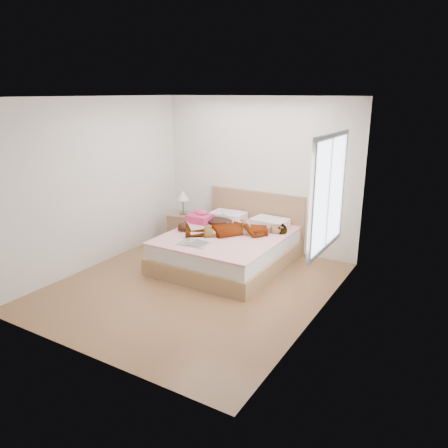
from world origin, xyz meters
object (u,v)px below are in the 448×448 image
at_px(woman, 237,227).
at_px(plush_toy, 183,226).
at_px(nightstand, 184,226).
at_px(bed, 230,246).
at_px(towel, 200,217).
at_px(coffee_mug, 216,234).
at_px(phone, 223,212).
at_px(magazine, 193,243).

relative_size(woman, plush_toy, 6.08).
distance_m(plush_toy, nightstand, 0.89).
distance_m(bed, nightstand, 1.25).
xyz_separation_m(woman, plush_toy, (-0.81, -0.32, -0.04)).
bearing_deg(plush_toy, woman, 21.47).
height_order(towel, nightstand, nightstand).
height_order(coffee_mug, plush_toy, plush_toy).
height_order(woman, nightstand, nightstand).
height_order(woman, bed, bed).
height_order(towel, plush_toy, towel).
xyz_separation_m(phone, magazine, (0.18, -1.16, -0.17)).
relative_size(bed, towel, 5.19).
height_order(phone, plush_toy, phone).
distance_m(woman, magazine, 0.84).
bearing_deg(magazine, coffee_mug, 75.83).
bearing_deg(woman, coffee_mug, -68.67).
bearing_deg(bed, plush_toy, -156.54).
xyz_separation_m(phone, bed, (0.38, -0.42, -0.42)).
xyz_separation_m(phone, nightstand, (-0.81, -0.03, -0.37)).
height_order(woman, coffee_mug, woman).
distance_m(bed, towel, 0.84).
distance_m(woman, nightstand, 1.39).
height_order(magazine, plush_toy, plush_toy).
bearing_deg(bed, phone, 132.64).
relative_size(woman, magazine, 3.37).
xyz_separation_m(coffee_mug, plush_toy, (-0.60, -0.01, 0.03)).
bearing_deg(phone, plush_toy, -148.11).
distance_m(bed, plush_toy, 0.82).
xyz_separation_m(magazine, plush_toy, (-0.49, 0.45, 0.06)).
xyz_separation_m(woman, towel, (-0.85, 0.23, -0.03)).
relative_size(bed, coffee_mug, 18.26).
relative_size(phone, plush_toy, 0.36).
relative_size(magazine, nightstand, 0.50).
bearing_deg(coffee_mug, nightstand, 148.50).
xyz_separation_m(phone, towel, (-0.35, -0.17, -0.10)).
bearing_deg(phone, towel, 170.49).
bearing_deg(towel, plush_toy, -85.68).
distance_m(towel, magazine, 1.13).
xyz_separation_m(woman, magazine, (-0.32, -0.76, -0.10)).
height_order(woman, towel, woman).
bearing_deg(magazine, nightstand, 130.99).
bearing_deg(plush_toy, magazine, -42.38).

